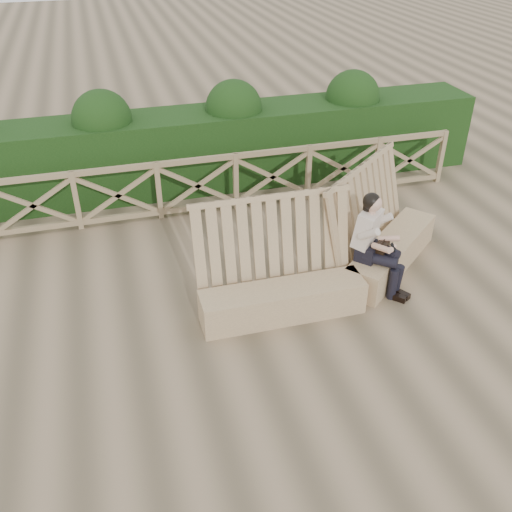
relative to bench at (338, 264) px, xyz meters
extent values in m
plane|color=brown|center=(-1.55, -0.59, -0.41)|extent=(60.00, 60.00, 0.00)
cube|color=#8F7452|center=(-1.00, -0.44, -0.17)|extent=(2.32, 0.51, 0.49)
cube|color=#8F7452|center=(-1.00, -0.17, 0.41)|extent=(2.32, 0.47, 1.60)
cube|color=#8F7452|center=(1.05, 0.30, -0.17)|extent=(2.10, 1.87, 0.49)
cube|color=#8F7452|center=(0.88, 0.51, 0.41)|extent=(2.07, 1.83, 1.60)
cube|color=black|center=(0.44, -0.07, 0.20)|extent=(0.48, 0.47, 0.24)
cube|color=beige|center=(0.40, -0.03, 0.57)|extent=(0.53, 0.53, 0.57)
sphere|color=tan|center=(0.44, -0.07, 0.98)|extent=(0.32, 0.32, 0.23)
sphere|color=black|center=(0.41, -0.04, 1.01)|extent=(0.35, 0.35, 0.25)
cylinder|color=black|center=(0.52, -0.30, 0.18)|extent=(0.46, 0.48, 0.16)
cylinder|color=black|center=(0.64, -0.17, 0.25)|extent=(0.46, 0.49, 0.18)
cylinder|color=black|center=(0.67, -0.49, -0.17)|extent=(0.19, 0.19, 0.49)
cylinder|color=black|center=(0.79, -0.42, -0.17)|extent=(0.19, 0.19, 0.49)
cube|color=black|center=(0.74, -0.56, -0.37)|extent=(0.25, 0.26, 0.09)
cube|color=black|center=(0.84, -0.50, -0.37)|extent=(0.25, 0.26, 0.09)
cube|color=black|center=(0.59, -0.20, 0.31)|extent=(0.28, 0.27, 0.16)
cube|color=black|center=(0.69, -0.34, 0.37)|extent=(0.12, 0.12, 0.13)
cube|color=#87734F|center=(-1.55, 2.91, 0.64)|extent=(10.10, 0.07, 0.10)
cube|color=#87734F|center=(-1.55, 2.91, -0.29)|extent=(10.10, 0.07, 0.10)
cube|color=black|center=(-1.55, 4.11, 0.34)|extent=(12.00, 1.20, 1.50)
camera|label=1|loc=(-3.10, -6.46, 4.67)|focal=40.00mm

